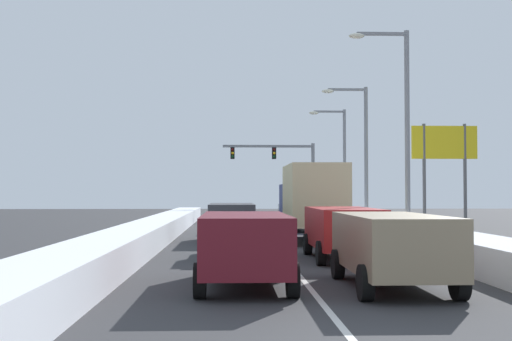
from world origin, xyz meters
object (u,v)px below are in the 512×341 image
at_px(sedan_silver_center_lane_fourth, 235,218).
at_px(roadside_sign_right, 444,154).
at_px(sedan_gray_center_lane_second, 238,234).
at_px(suv_red_right_lane_second, 343,228).
at_px(box_truck_right_lane_third, 312,199).
at_px(sedan_white_right_lane_fourth, 294,217).
at_px(street_lamp_right_far, 339,155).
at_px(suv_charcoal_center_lane_third, 232,218).
at_px(street_lamp_right_near, 400,117).
at_px(street_lamp_right_mid, 360,144).
at_px(suv_tan_right_lane_nearest, 392,244).
at_px(traffic_light_gantry, 285,164).
at_px(suv_maroon_center_lane_nearest, 245,243).

bearing_deg(sedan_silver_center_lane_fourth, roadside_sign_right, -24.30).
bearing_deg(sedan_gray_center_lane_second, suv_red_right_lane_second, -14.93).
relative_size(box_truck_right_lane_third, roadside_sign_right, 1.31).
height_order(sedan_white_right_lane_fourth, street_lamp_right_far, street_lamp_right_far).
xyz_separation_m(suv_charcoal_center_lane_third, sedan_silver_center_lane_fourth, (0.18, 6.71, -0.25)).
bearing_deg(street_lamp_right_far, street_lamp_right_near, -91.25).
bearing_deg(box_truck_right_lane_third, suv_charcoal_center_lane_third, 177.76).
xyz_separation_m(street_lamp_right_mid, roadside_sign_right, (2.92, -6.04, -0.92)).
relative_size(suv_tan_right_lane_nearest, sedan_gray_center_lane_second, 1.09).
distance_m(suv_tan_right_lane_nearest, sedan_silver_center_lane_fourth, 21.29).
xyz_separation_m(suv_red_right_lane_second, sedan_gray_center_lane_second, (-3.41, 0.91, -0.25)).
bearing_deg(sedan_silver_center_lane_fourth, traffic_light_gantry, 76.57).
distance_m(sedan_white_right_lane_fourth, suv_maroon_center_lane_nearest, 21.79).
bearing_deg(box_truck_right_lane_third, street_lamp_right_near, -12.23).
height_order(suv_charcoal_center_lane_third, roadside_sign_right, roadside_sign_right).
bearing_deg(street_lamp_right_mid, suv_charcoal_center_lane_third, -132.06).
relative_size(suv_tan_right_lane_nearest, street_lamp_right_near, 0.53).
xyz_separation_m(street_lamp_right_mid, street_lamp_right_far, (0.34, 9.13, -0.07)).
xyz_separation_m(sedan_gray_center_lane_second, sedan_silver_center_lane_fourth, (-0.03, 13.76, 0.00)).
height_order(box_truck_right_lane_third, street_lamp_right_far, street_lamp_right_far).
distance_m(box_truck_right_lane_third, street_lamp_right_near, 5.24).
bearing_deg(sedan_silver_center_lane_fourth, suv_tan_right_lane_nearest, -80.67).
xyz_separation_m(suv_red_right_lane_second, traffic_light_gantry, (0.73, 32.11, 3.48)).
bearing_deg(suv_charcoal_center_lane_third, sedan_white_right_lane_fourth, 65.47).
bearing_deg(street_lamp_right_far, box_truck_right_lane_third, -103.41).
bearing_deg(street_lamp_right_near, suv_tan_right_lane_nearest, -105.48).
distance_m(traffic_light_gantry, street_lamp_right_far, 7.64).
xyz_separation_m(suv_maroon_center_lane_nearest, traffic_light_gantry, (4.04, 38.00, 3.48)).
relative_size(suv_maroon_center_lane_nearest, suv_charcoal_center_lane_third, 1.00).
relative_size(suv_charcoal_center_lane_third, roadside_sign_right, 0.89).
distance_m(suv_red_right_lane_second, sedan_silver_center_lane_fourth, 15.07).
xyz_separation_m(box_truck_right_lane_third, traffic_light_gantry, (0.78, 24.29, 2.60)).
relative_size(sedan_silver_center_lane_fourth, roadside_sign_right, 0.82).
bearing_deg(traffic_light_gantry, sedan_gray_center_lane_second, -97.56).
xyz_separation_m(sedan_silver_center_lane_fourth, traffic_light_gantry, (4.17, 17.45, 3.73)).
relative_size(traffic_light_gantry, street_lamp_right_near, 0.81).
distance_m(suv_tan_right_lane_nearest, street_lamp_right_far, 32.10).
height_order(box_truck_right_lane_third, suv_maroon_center_lane_nearest, box_truck_right_lane_third).
distance_m(suv_tan_right_lane_nearest, box_truck_right_lane_third, 14.18).
xyz_separation_m(street_lamp_right_near, street_lamp_right_far, (0.40, 18.27, -0.60)).
bearing_deg(suv_tan_right_lane_nearest, roadside_sign_right, 67.89).
xyz_separation_m(sedan_gray_center_lane_second, street_lamp_right_mid, (7.18, 15.23, 4.17)).
bearing_deg(box_truck_right_lane_third, sedan_silver_center_lane_fourth, 116.28).
xyz_separation_m(sedan_gray_center_lane_second, street_lamp_right_far, (7.52, 24.37, 4.10)).
relative_size(suv_charcoal_center_lane_third, traffic_light_gantry, 0.65).
distance_m(street_lamp_right_near, roadside_sign_right, 4.53).
height_order(suv_tan_right_lane_nearest, street_lamp_right_mid, street_lamp_right_mid).
bearing_deg(suv_maroon_center_lane_nearest, sedan_white_right_lane_fourth, 81.52).
relative_size(traffic_light_gantry, roadside_sign_right, 1.37).
bearing_deg(sedan_white_right_lane_fourth, traffic_light_gantry, 87.11).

